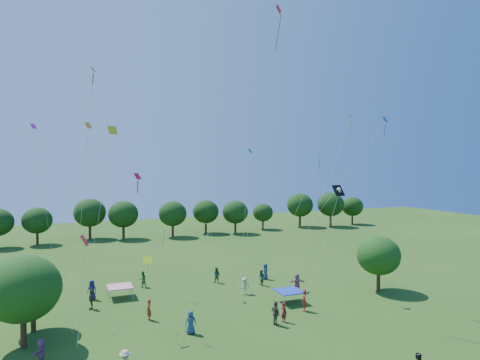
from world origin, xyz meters
The scene contains 35 objects.
near_tree_west centered at (-15.37, 14.51, 3.99)m, with size 4.93×4.93×6.22m.
near_tree_north centered at (-14.95, 17.28, 3.39)m, with size 3.91×3.91×5.16m.
near_tree_east centered at (15.20, 15.75, 3.46)m, with size 4.14×4.14×5.33m.
treeline centered at (-1.73, 55.43, 4.09)m, with size 88.01×8.77×6.77m.
tent_red_stripe centered at (-8.13, 23.14, 1.04)m, with size 2.20×2.20×1.10m.
tent_blue centered at (5.52, 15.96, 1.04)m, with size 2.20×2.20×1.10m.
crowd_person_0 centered at (6.98, 23.76, 0.84)m, with size 0.83×0.45×1.69m, color navy.
crowd_person_1 centered at (-6.73, 16.46, 0.82)m, with size 0.61×0.39×1.63m, color maroon.
crowd_person_2 centered at (-5.63, 25.79, 0.80)m, with size 0.79×0.42×1.59m, color #30662B.
crowd_person_3 centered at (2.90, 19.83, 0.80)m, with size 1.04×0.47×1.60m, color #A8A486.
crowd_person_4 centered at (1.97, 11.67, 0.91)m, with size 1.07×0.49×1.82m, color #443B36.
crowd_person_5 centered at (-14.18, 11.45, 0.81)m, with size 1.50×0.54×1.61m, color #844D7A.
crowd_person_6 centered at (-10.53, 23.59, 0.89)m, with size 0.88×0.47×1.78m, color #1B1F51.
crowd_person_7 centered at (2.87, 12.02, 0.77)m, with size 0.57×0.37×1.54m, color maroon.
crowd_person_8 centered at (1.69, 24.33, 0.81)m, with size 0.80×0.43×1.62m, color #23522E.
crowd_person_10 centered at (-10.74, 20.86, 0.85)m, with size 0.99×0.45×1.69m, color #423C35.
crowd_person_11 centered at (7.81, 18.54, 0.89)m, with size 1.66×0.59×1.77m, color #9B5A84.
crowd_person_12 centered at (-4.44, 12.57, 0.84)m, with size 0.83×0.45×1.68m, color navy.
crowd_person_13 centered at (5.60, 13.56, 0.90)m, with size 0.68×0.43×1.81m, color maroon.
crowd_person_14 centered at (5.53, 21.74, 0.79)m, with size 0.78×0.42×1.58m, color #214E35.
pirate_kite centered at (10.44, 15.70, 9.73)m, with size 4.53×1.64×9.03m.
red_high_kite centered at (3.67, 15.88, 20.63)m, with size 4.83×2.34×24.59m.
small_kite_0 centered at (-7.22, 15.42, 9.67)m, with size 3.27×0.63×10.27m.
small_kite_1 centered at (-11.27, 20.64, 12.59)m, with size 2.54×0.76×14.39m.
small_kite_2 centered at (-10.22, 11.82, 11.98)m, with size 2.72×2.13×13.42m.
small_kite_3 centered at (2.41, 18.09, 10.37)m, with size 2.02×1.82×12.34m.
small_kite_4 centered at (13.40, 15.97, 13.44)m, with size 9.00×6.25×15.39m.
small_kite_5 centered at (-14.60, 22.06, 11.97)m, with size 2.01×1.42×14.29m.
small_kite_6 centered at (-0.24, 20.33, 5.87)m, with size 1.89×4.30×5.44m.
small_kite_7 centered at (-4.66, 22.41, 5.19)m, with size 2.35×3.76×5.00m.
small_kite_8 centered at (-11.72, 9.80, 7.18)m, with size 0.76×0.78×6.74m.
small_kite_9 centered at (9.09, 14.44, 12.33)m, with size 7.59×1.29×15.38m.
small_kite_10 centered at (-7.12, 13.48, 5.04)m, with size 3.07×2.48×4.40m.
small_kite_11 centered at (-11.41, 12.06, 12.89)m, with size 1.64×0.92×17.06m.
small_kite_12 centered at (12.21, 23.88, 9.85)m, with size 5.48×0.97×11.99m.
Camera 1 is at (-12.80, -16.87, 12.17)m, focal length 32.00 mm.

